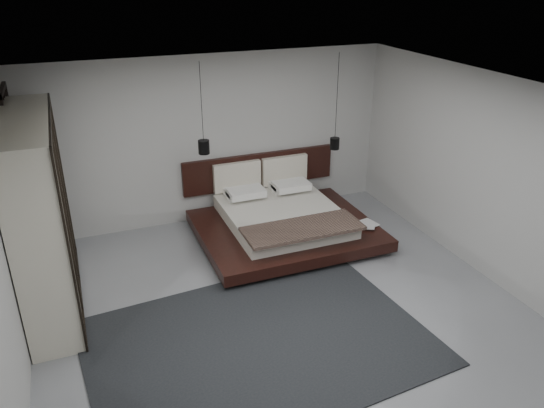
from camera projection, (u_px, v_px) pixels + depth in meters
name	position (u px, v px, depth m)	size (l,w,h in m)	color
floor	(283.00, 309.00, 6.83)	(6.00, 6.00, 0.00)	#909398
ceiling	(285.00, 93.00, 5.67)	(6.00, 6.00, 0.00)	white
wall_back	(214.00, 140.00, 8.79)	(6.00, 6.00, 0.00)	#B1B1AF
wall_front	(448.00, 381.00, 3.71)	(6.00, 6.00, 0.00)	#B1B1AF
wall_left	(5.00, 258.00, 5.25)	(6.00, 6.00, 0.00)	#B1B1AF
wall_right	(486.00, 177.00, 7.25)	(6.00, 6.00, 0.00)	#B1B1AF
lattice_screen	(21.00, 181.00, 7.39)	(0.05, 0.90, 2.60)	black
bed	(282.00, 219.00, 8.59)	(2.74, 2.38, 1.07)	black
book_lower	(363.00, 225.00, 8.42)	(0.23, 0.31, 0.03)	#99724C
book_upper	(363.00, 225.00, 8.38)	(0.19, 0.26, 0.02)	#99724C
pendant_left	(204.00, 147.00, 8.07)	(0.17, 0.17, 1.39)	black
pendant_right	(335.00, 143.00, 8.90)	(0.16, 0.16, 1.59)	black
wardrobe	(41.00, 216.00, 6.52)	(0.59, 2.52, 2.47)	silver
rug	(259.00, 342.00, 6.22)	(3.88, 2.77, 0.02)	black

